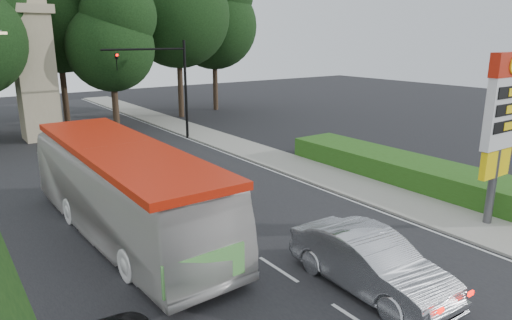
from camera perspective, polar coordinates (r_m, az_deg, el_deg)
road_surface at (r=21.66m, az=-10.47°, el=-5.05°), size 14.00×80.00×0.02m
sidewalk_right at (r=26.15m, az=6.58°, el=-1.27°), size 3.00×80.00×0.12m
hedge at (r=25.58m, az=17.67°, el=-1.01°), size 3.00×14.00×1.20m
gas_station_pylon at (r=19.80m, az=28.38°, el=4.78°), size 2.10×0.45×6.85m
traffic_signal_mast at (r=33.76m, az=-10.87°, el=10.21°), size 6.10×0.35×7.20m
monument at (r=37.19m, az=-25.92°, el=10.09°), size 3.00×3.00×10.05m
tree_east_near at (r=45.94m, az=-18.00°, el=17.24°), size 8.12×8.12×15.95m
tree_far_east at (r=48.30m, az=-5.33°, el=18.53°), size 8.68×8.68×17.05m
tree_monument_right at (r=37.98m, az=-17.86°, el=15.33°), size 6.72×6.72×13.20m
transit_bus at (r=17.89m, az=-16.27°, el=-3.79°), size 3.56×12.84×3.54m
sedan_silver at (r=14.32m, az=14.06°, el=-12.29°), size 2.04×5.47×1.79m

